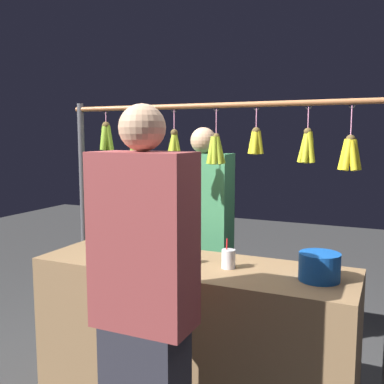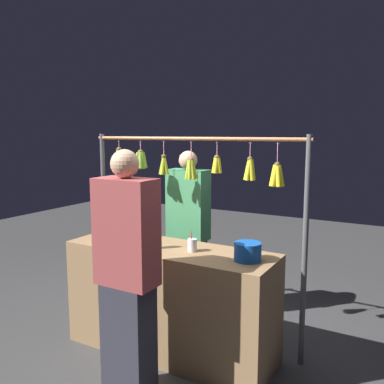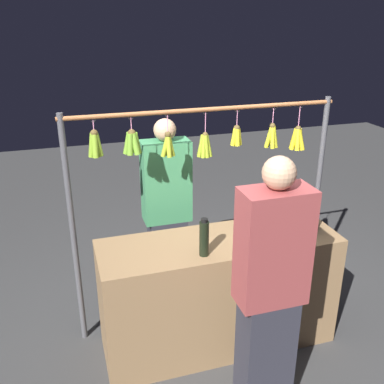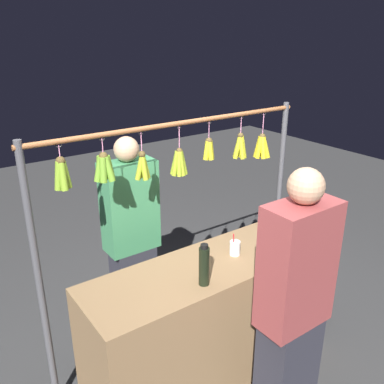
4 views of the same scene
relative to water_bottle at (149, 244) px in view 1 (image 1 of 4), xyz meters
name	(u,v)px [view 1 (image 1 of 4)]	position (x,y,z in m)	size (l,w,h in m)	color
market_counter	(192,341)	(-0.18, -0.16, -0.58)	(1.77, 0.57, 0.91)	olive
display_rack	(214,181)	(-0.17, -0.52, 0.30)	(2.08, 0.12, 1.83)	#4C4C51
water_bottle	(149,244)	(0.00, 0.00, 0.00)	(0.07, 0.07, 0.27)	black
blue_bucket	(319,267)	(-0.86, -0.16, -0.06)	(0.20, 0.20, 0.14)	#1551B0
drink_cup	(228,259)	(-0.39, -0.16, -0.08)	(0.07, 0.07, 0.16)	silver
vendor_person	(203,246)	(0.05, -0.85, -0.21)	(0.40, 0.21, 1.66)	#2D2D38
customer_person	(145,317)	(-0.26, 0.49, -0.18)	(0.41, 0.22, 1.73)	#2D2D38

